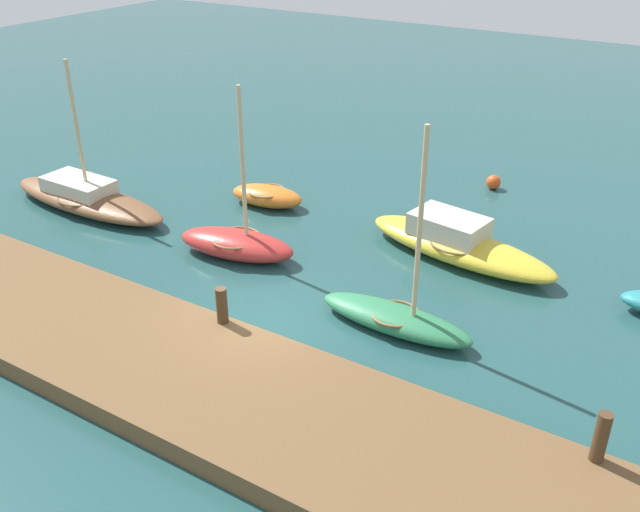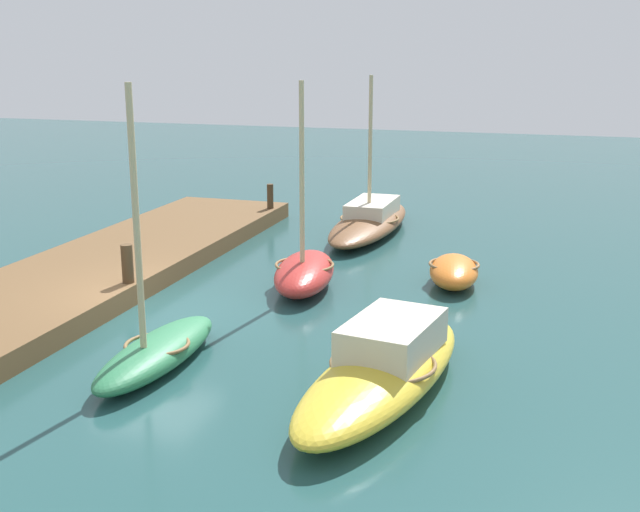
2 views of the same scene
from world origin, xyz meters
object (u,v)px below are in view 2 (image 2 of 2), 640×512
(motorboat_yellow, at_px, (385,367))
(sailboat_brown, at_px, (370,220))
(rowboat_green, at_px, (157,349))
(mooring_post_mid_west, at_px, (127,264))
(rowboat_red, at_px, (304,271))
(dinghy_orange, at_px, (454,271))
(mooring_post_west, at_px, (270,196))

(motorboat_yellow, bearing_deg, sailboat_brown, -155.94)
(sailboat_brown, bearing_deg, rowboat_green, -4.27)
(rowboat_green, relative_size, mooring_post_mid_west, 5.76)
(rowboat_red, relative_size, motorboat_yellow, 0.83)
(dinghy_orange, height_order, rowboat_green, rowboat_green)
(rowboat_green, distance_m, rowboat_red, 5.77)
(sailboat_brown, bearing_deg, dinghy_orange, 35.27)
(motorboat_yellow, height_order, mooring_post_mid_west, mooring_post_mid_west)
(rowboat_green, relative_size, mooring_post_west, 6.31)
(mooring_post_mid_west, bearing_deg, mooring_post_west, 180.00)
(sailboat_brown, bearing_deg, mooring_post_mid_west, -21.56)
(sailboat_brown, relative_size, mooring_post_mid_west, 7.37)
(mooring_post_mid_west, bearing_deg, rowboat_green, 37.48)
(rowboat_green, bearing_deg, dinghy_orange, 148.06)
(dinghy_orange, relative_size, sailboat_brown, 0.40)
(mooring_post_west, bearing_deg, dinghy_orange, 51.86)
(motorboat_yellow, distance_m, sailboat_brown, 12.42)
(motorboat_yellow, relative_size, mooring_post_west, 7.38)
(motorboat_yellow, distance_m, mooring_post_west, 14.29)
(dinghy_orange, distance_m, mooring_post_mid_west, 8.04)
(rowboat_green, height_order, mooring_post_west, rowboat_green)
(sailboat_brown, height_order, mooring_post_west, sailboat_brown)
(rowboat_red, bearing_deg, mooring_post_mid_west, -66.77)
(rowboat_red, relative_size, mooring_post_west, 6.09)
(motorboat_yellow, height_order, mooring_post_west, mooring_post_west)
(mooring_post_west, bearing_deg, rowboat_green, 11.36)
(rowboat_green, xyz_separation_m, motorboat_yellow, (-0.13, 4.33, 0.12))
(motorboat_yellow, bearing_deg, mooring_post_west, -142.27)
(rowboat_red, xyz_separation_m, sailboat_brown, (-6.44, 0.08, -0.02))
(motorboat_yellow, relative_size, sailboat_brown, 0.91)
(motorboat_yellow, xyz_separation_m, mooring_post_mid_west, (-3.18, -6.88, 0.47))
(mooring_post_mid_west, bearing_deg, motorboat_yellow, 65.16)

